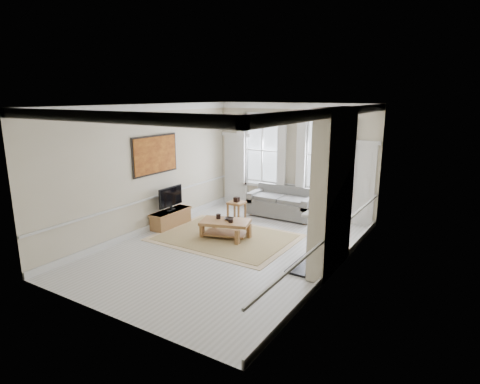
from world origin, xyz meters
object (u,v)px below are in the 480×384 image
Objects in this scene: coffee_table at (225,224)px; tv_stand at (171,218)px; sofa at (283,204)px; side_table at (237,205)px.

coffee_table reaches higher than tv_stand.
tv_stand is at bearing -131.73° from sofa.
coffee_table is (0.57, -1.45, -0.06)m from side_table.
tv_stand is (-1.84, -0.01, -0.16)m from coffee_table.
side_table is (-0.99, -1.08, 0.07)m from sofa.
sofa is 3.41m from tv_stand.
tv_stand is (-2.26, -2.54, -0.14)m from sofa.
sofa is 1.56× the size of tv_stand.
sofa is 2.57m from coffee_table.
sofa reaches higher than coffee_table.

